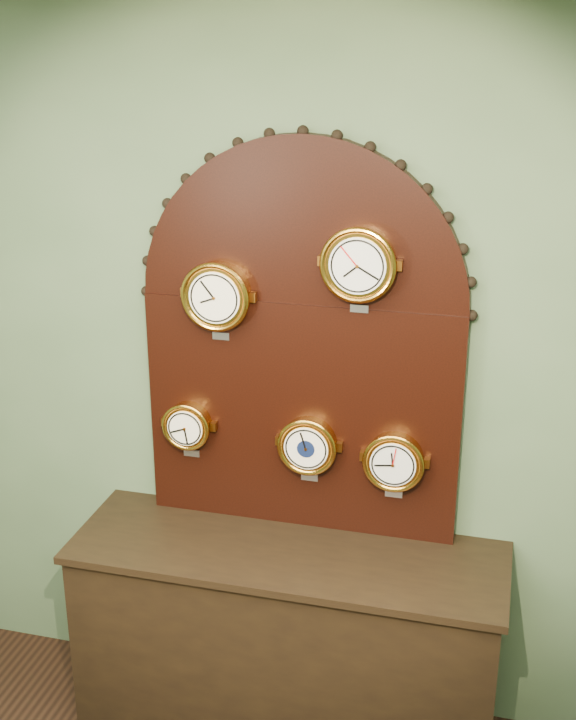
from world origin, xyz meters
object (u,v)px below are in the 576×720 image
(barometer, at_px, (308,445))
(tide_clock, at_px, (394,461))
(roman_clock, at_px, (217,296))
(arabic_clock, at_px, (359,264))
(hygrometer, at_px, (188,425))
(display_board, at_px, (302,330))
(shop_counter, at_px, (287,645))

(barometer, height_order, tide_clock, barometer)
(roman_clock, height_order, arabic_clock, arabic_clock)
(roman_clock, xyz_separation_m, arabic_clock, (0.52, -0.00, 0.15))
(arabic_clock, relative_size, barometer, 1.14)
(hygrometer, bearing_deg, roman_clock, -0.72)
(roman_clock, distance_m, arabic_clock, 0.54)
(roman_clock, bearing_deg, tide_clock, 0.06)
(barometer, bearing_deg, display_board, 122.23)
(hygrometer, height_order, tide_clock, hygrometer)
(display_board, bearing_deg, shop_counter, -90.00)
(roman_clock, xyz_separation_m, tide_clock, (0.67, 0.00, -0.58))
(shop_counter, distance_m, hygrometer, 0.94)
(arabic_clock, bearing_deg, display_board, 162.68)
(shop_counter, bearing_deg, display_board, 90.00)
(display_board, xyz_separation_m, arabic_clock, (0.22, -0.07, 0.28))
(display_board, xyz_separation_m, hygrometer, (-0.44, -0.07, -0.40))
(shop_counter, distance_m, tide_clock, 0.87)
(shop_counter, relative_size, roman_clock, 5.17)
(display_board, relative_size, hygrometer, 6.26)
(shop_counter, distance_m, roman_clock, 1.39)
(roman_clock, bearing_deg, hygrometer, 179.28)
(arabic_clock, xyz_separation_m, hygrometer, (-0.65, 0.00, -0.68))
(shop_counter, bearing_deg, roman_clock, 153.15)
(display_board, xyz_separation_m, tide_clock, (0.37, -0.07, -0.46))
(barometer, distance_m, tide_clock, 0.33)
(shop_counter, relative_size, barometer, 5.74)
(display_board, distance_m, barometer, 0.44)
(roman_clock, relative_size, hygrometer, 1.27)
(hygrometer, bearing_deg, display_board, 8.57)
(tide_clock, bearing_deg, roman_clock, -179.94)
(shop_counter, relative_size, tide_clock, 5.71)
(display_board, distance_m, tide_clock, 0.59)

